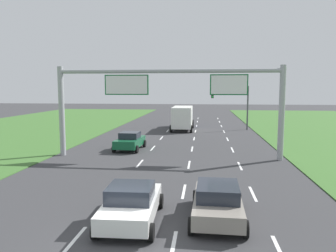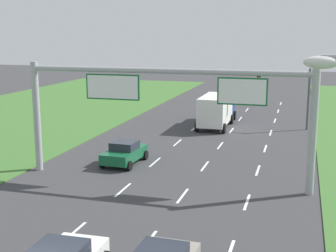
{
  "view_description": "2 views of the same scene",
  "coord_description": "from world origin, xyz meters",
  "px_view_note": "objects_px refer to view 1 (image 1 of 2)",
  "views": [
    {
      "loc": [
        2.71,
        -10.45,
        5.31
      ],
      "look_at": [
        -0.13,
        15.69,
        2.28
      ],
      "focal_mm": 35.0,
      "sensor_mm": 36.0,
      "label": 1
    },
    {
      "loc": [
        7.71,
        -11.57,
        8.79
      ],
      "look_at": [
        -0.14,
        15.65,
        3.08
      ],
      "focal_mm": 50.0,
      "sensor_mm": 36.0,
      "label": 2
    }
  ],
  "objects_px": {
    "car_lead_silver": "(131,203)",
    "car_mid_lane": "(217,201)",
    "sign_gantry": "(169,94)",
    "box_truck": "(183,117)",
    "car_near_red": "(130,141)",
    "traffic_light_mast": "(232,100)"
  },
  "relations": [
    {
      "from": "car_lead_silver",
      "to": "car_mid_lane",
      "type": "distance_m",
      "value": 3.48
    },
    {
      "from": "car_mid_lane",
      "to": "sign_gantry",
      "type": "relative_size",
      "value": 0.25
    },
    {
      "from": "car_lead_silver",
      "to": "sign_gantry",
      "type": "bearing_deg",
      "value": 87.75
    },
    {
      "from": "car_lead_silver",
      "to": "box_truck",
      "type": "relative_size",
      "value": 0.54
    },
    {
      "from": "sign_gantry",
      "to": "car_mid_lane",
      "type": "bearing_deg",
      "value": -74.39
    },
    {
      "from": "car_near_red",
      "to": "car_lead_silver",
      "type": "distance_m",
      "value": 15.65
    },
    {
      "from": "sign_gantry",
      "to": "traffic_light_mast",
      "type": "height_order",
      "value": "sign_gantry"
    },
    {
      "from": "car_lead_silver",
      "to": "traffic_light_mast",
      "type": "relative_size",
      "value": 0.78
    },
    {
      "from": "car_mid_lane",
      "to": "traffic_light_mast",
      "type": "distance_m",
      "value": 30.06
    },
    {
      "from": "sign_gantry",
      "to": "traffic_light_mast",
      "type": "relative_size",
      "value": 3.08
    },
    {
      "from": "car_near_red",
      "to": "sign_gantry",
      "type": "bearing_deg",
      "value": -35.75
    },
    {
      "from": "car_lead_silver",
      "to": "sign_gantry",
      "type": "height_order",
      "value": "sign_gantry"
    },
    {
      "from": "car_lead_silver",
      "to": "car_mid_lane",
      "type": "height_order",
      "value": "car_lead_silver"
    },
    {
      "from": "box_truck",
      "to": "sign_gantry",
      "type": "xyz_separation_m",
      "value": [
        0.01,
        -17.64,
        3.24
      ]
    },
    {
      "from": "car_mid_lane",
      "to": "box_truck",
      "type": "relative_size",
      "value": 0.54
    },
    {
      "from": "traffic_light_mast",
      "to": "car_mid_lane",
      "type": "bearing_deg",
      "value": -95.88
    },
    {
      "from": "car_mid_lane",
      "to": "sign_gantry",
      "type": "height_order",
      "value": "sign_gantry"
    },
    {
      "from": "traffic_light_mast",
      "to": "box_truck",
      "type": "bearing_deg",
      "value": -175.87
    },
    {
      "from": "car_near_red",
      "to": "car_mid_lane",
      "type": "distance_m",
      "value": 16.14
    },
    {
      "from": "car_lead_silver",
      "to": "car_mid_lane",
      "type": "relative_size",
      "value": 1.0
    },
    {
      "from": "traffic_light_mast",
      "to": "car_near_red",
      "type": "bearing_deg",
      "value": -123.43
    },
    {
      "from": "car_mid_lane",
      "to": "traffic_light_mast",
      "type": "height_order",
      "value": "traffic_light_mast"
    }
  ]
}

